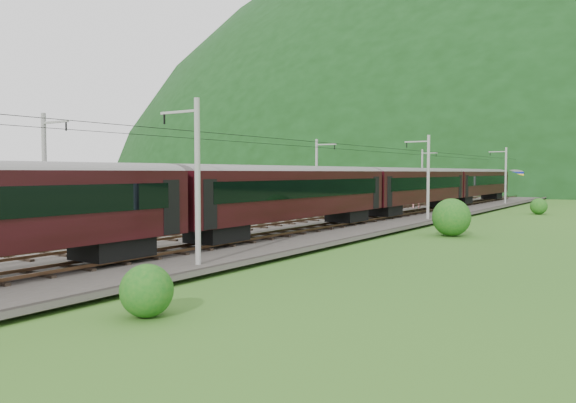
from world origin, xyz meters
The scene contains 14 objects.
ground centered at (0.00, 0.00, 0.00)m, with size 600.00×600.00×0.00m, color #295B1C.
railbed centered at (0.00, 10.00, 0.15)m, with size 14.00×220.00×0.30m, color #38332D.
track_left centered at (-2.40, 10.00, 0.37)m, with size 2.40×220.00×0.27m.
track_right centered at (2.40, 10.00, 0.37)m, with size 2.40×220.00×0.27m.
catenary_left centered at (-6.12, 32.00, 4.50)m, with size 2.54×192.28×8.00m.
catenary_right centered at (6.12, 32.00, 4.50)m, with size 2.54×192.28×8.00m.
overhead_wires centered at (0.00, 10.00, 7.10)m, with size 4.83×198.00×0.03m.
mountain_ridge centered at (-120.00, 300.00, 0.00)m, with size 336.00×280.00×132.00m, color black.
train centered at (2.40, 26.30, 3.82)m, with size 3.27×154.93×5.69m.
hazard_post_near centered at (-0.73, 46.26, 1.01)m, with size 0.15×0.15×1.42m, color red.
hazard_post_far centered at (0.61, 44.56, 0.97)m, with size 0.14×0.14×1.33m, color red.
signal centered at (-3.30, 49.93, 1.54)m, with size 0.23×0.23×2.12m.
vegetation_left centered at (-12.96, 12.68, 2.38)m, with size 12.64×142.83×6.95m.
vegetation_right centered at (11.79, 14.63, 1.07)m, with size 4.63×91.52×2.53m.
Camera 1 is at (24.74, -19.99, 4.76)m, focal length 35.00 mm.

